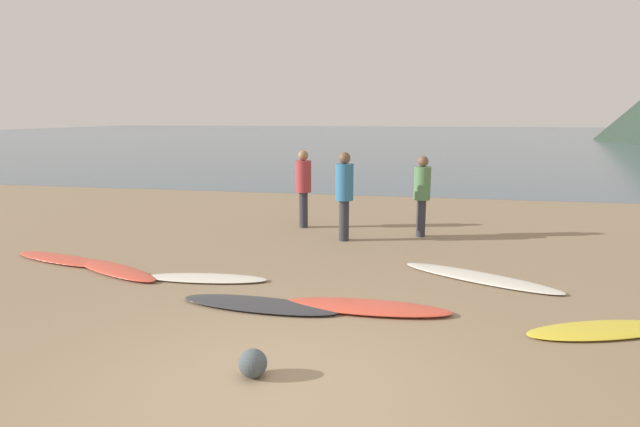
# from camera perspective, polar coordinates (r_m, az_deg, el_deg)

# --- Properties ---
(ground_plane) EXTENTS (120.00, 120.00, 0.20)m
(ground_plane) POSITION_cam_1_polar(r_m,az_deg,el_deg) (14.51, 6.12, 0.18)
(ground_plane) COLOR #8C7559
(ground_plane) RESTS_ON ground
(ocean_water) EXTENTS (140.00, 100.00, 0.01)m
(ocean_water) POSITION_cam_1_polar(r_m,az_deg,el_deg) (66.50, 10.28, 8.39)
(ocean_water) COLOR #475B6B
(ocean_water) RESTS_ON ground
(surfboard_0) EXTENTS (2.24, 1.00, 0.07)m
(surfboard_0) POSITION_cam_1_polar(r_m,az_deg,el_deg) (10.30, -26.36, -4.49)
(surfboard_0) COLOR #D84C38
(surfboard_0) RESTS_ON ground
(surfboard_1) EXTENTS (2.10, 1.32, 0.08)m
(surfboard_1) POSITION_cam_1_polar(r_m,az_deg,el_deg) (9.25, -21.55, -5.73)
(surfboard_1) COLOR #D84C38
(surfboard_1) RESTS_ON ground
(surfboard_2) EXTENTS (2.00, 0.67, 0.06)m
(surfboard_2) POSITION_cam_1_polar(r_m,az_deg,el_deg) (8.40, -12.39, -6.92)
(surfboard_2) COLOR silver
(surfboard_2) RESTS_ON ground
(surfboard_3) EXTENTS (2.24, 0.73, 0.08)m
(surfboard_3) POSITION_cam_1_polar(r_m,az_deg,el_deg) (7.15, -6.66, -9.85)
(surfboard_3) COLOR #333338
(surfboard_3) RESTS_ON ground
(surfboard_4) EXTENTS (2.24, 0.57, 0.09)m
(surfboard_4) POSITION_cam_1_polar(r_m,az_deg,el_deg) (7.02, 5.03, -10.14)
(surfboard_4) COLOR #D84C38
(surfboard_4) RESTS_ON ground
(surfboard_5) EXTENTS (2.53, 1.65, 0.06)m
(surfboard_5) POSITION_cam_1_polar(r_m,az_deg,el_deg) (8.62, 17.04, -6.70)
(surfboard_5) COLOR silver
(surfboard_5) RESTS_ON ground
(surfboard_6) EXTENTS (1.99, 1.18, 0.06)m
(surfboard_6) POSITION_cam_1_polar(r_m,az_deg,el_deg) (7.17, 28.44, -11.14)
(surfboard_6) COLOR yellow
(surfboard_6) RESTS_ON ground
(person_0) EXTENTS (0.36, 0.36, 1.76)m
(person_0) POSITION_cam_1_polar(r_m,az_deg,el_deg) (11.82, -1.83, 3.42)
(person_0) COLOR #2D2D38
(person_0) RESTS_ON ground
(person_1) EXTENTS (0.35, 0.35, 1.71)m
(person_1) POSITION_cam_1_polar(r_m,az_deg,el_deg) (11.10, 11.10, 2.59)
(person_1) COLOR #2D2D38
(person_1) RESTS_ON ground
(person_3) EXTENTS (0.37, 0.37, 1.81)m
(person_3) POSITION_cam_1_polar(r_m,az_deg,el_deg) (10.55, 2.68, 2.70)
(person_3) COLOR #2D2D38
(person_3) RESTS_ON ground
(beach_rock_near) EXTENTS (0.28, 0.28, 0.28)m
(beach_rock_near) POSITION_cam_1_polar(r_m,az_deg,el_deg) (5.37, -7.35, -15.94)
(beach_rock_near) COLOR #424C51
(beach_rock_near) RESTS_ON ground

